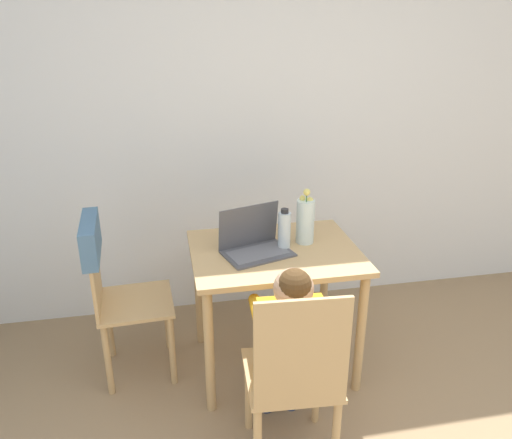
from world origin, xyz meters
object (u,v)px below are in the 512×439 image
water_bottle (284,230)px  flower_vase (305,220)px  chair_occupied (294,379)px  person_seated (289,334)px  laptop (254,242)px  chair_spare (109,274)px

water_bottle → flower_vase: bearing=23.2°
chair_occupied → water_bottle: water_bottle is taller
flower_vase → water_bottle: 0.15m
person_seated → flower_vase: size_ratio=3.05×
laptop → person_seated: bearing=-102.6°
laptop → water_bottle: (0.17, 0.01, 0.05)m
chair_occupied → water_bottle: 0.83m
person_seated → water_bottle: bearing=-97.9°
chair_occupied → chair_spare: chair_spare is taller
chair_occupied → flower_vase: (0.26, 0.79, 0.39)m
person_seated → laptop: (-0.05, 0.59, 0.19)m
water_bottle → chair_occupied: bearing=-100.1°
laptop → chair_occupied: bearing=-104.1°
person_seated → flower_vase: (0.25, 0.65, 0.26)m
flower_vase → water_bottle: flower_vase is taller
flower_vase → laptop: bearing=-167.9°
laptop → chair_spare: bearing=156.4°
chair_spare → person_seated: (0.82, -0.68, -0.02)m
chair_occupied → water_bottle: size_ratio=4.14×
chair_spare → flower_vase: 1.10m
flower_vase → chair_occupied: bearing=-108.5°
laptop → water_bottle: laptop is taller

